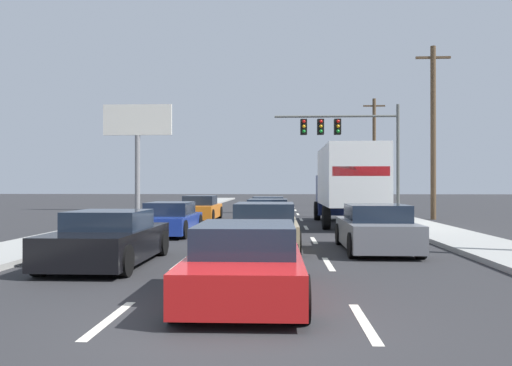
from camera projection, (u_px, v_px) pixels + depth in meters
ground_plane at (270, 214)px, 31.54m from camera, size 140.00×140.00×0.00m
sidewalk_right at (393, 219)px, 26.24m from camera, size 2.32×80.00×0.14m
sidewalk_left at (146, 218)px, 26.84m from camera, size 2.32×80.00×0.14m
lane_markings at (269, 220)px, 26.79m from camera, size 3.54×52.00×0.01m
car_orange at (200, 209)px, 26.28m from camera, size 1.84×4.30×1.27m
car_blue at (170, 219)px, 18.76m from camera, size 1.82×4.37×1.18m
car_black at (109, 240)px, 11.65m from camera, size 1.96×4.21×1.23m
car_white at (268, 208)px, 27.73m from camera, size 1.97×4.58×1.17m
car_silver at (268, 216)px, 20.68m from camera, size 1.95×4.11×1.24m
car_tan at (265, 228)px, 14.55m from camera, size 1.94×4.31×1.31m
car_red at (246, 262)px, 8.43m from camera, size 1.89×4.55×1.18m
box_truck at (347, 181)px, 22.94m from camera, size 2.59×8.50×3.45m
car_gray at (376, 230)px, 14.02m from camera, size 1.88×4.05×1.28m
traffic_signal_mast at (341, 133)px, 31.55m from camera, size 7.67×0.69×6.77m
utility_pole_mid at (433, 130)px, 26.87m from camera, size 1.80×0.28×9.11m
utility_pole_far at (374, 151)px, 42.47m from camera, size 1.80×0.28×8.98m
roadside_billboard at (138, 133)px, 35.59m from camera, size 4.80×0.36×7.42m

